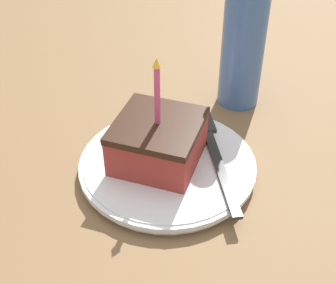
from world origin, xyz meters
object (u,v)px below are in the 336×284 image
(cake_slice, at_px, (158,141))
(bottle, at_px, (243,42))
(plate, at_px, (168,164))
(fork, at_px, (215,151))

(cake_slice, height_order, bottle, bottle)
(plate, bearing_deg, cake_slice, -165.44)
(cake_slice, bearing_deg, bottle, 72.03)
(plate, relative_size, fork, 1.20)
(plate, bearing_deg, bottle, 75.17)
(plate, distance_m, bottle, 0.21)
(plate, xyz_separation_m, bottle, (0.05, 0.19, 0.09))
(fork, relative_size, bottle, 0.77)
(cake_slice, bearing_deg, plate, 14.56)
(cake_slice, bearing_deg, fork, 28.62)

